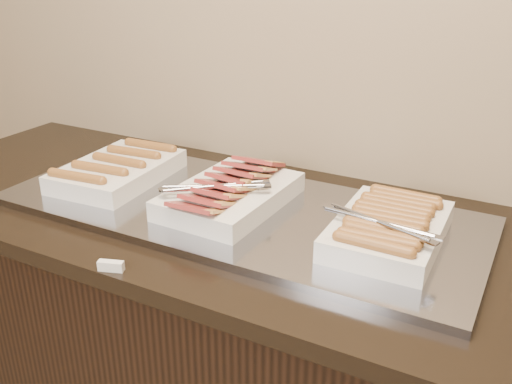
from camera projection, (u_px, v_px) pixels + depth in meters
counter at (238, 357)px, 1.61m from camera, size 2.06×0.76×0.90m
warming_tray at (237, 210)px, 1.42m from camera, size 1.20×0.50×0.02m
dish_left at (118, 170)px, 1.57m from camera, size 0.25×0.36×0.07m
dish_center at (229, 193)px, 1.41m from camera, size 0.26×0.38×0.09m
dish_right at (388, 227)px, 1.24m from camera, size 0.27×0.34×0.08m
label_holder at (111, 266)px, 1.17m from camera, size 0.06×0.03×0.02m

